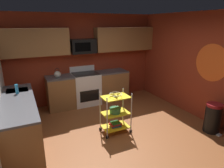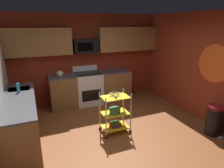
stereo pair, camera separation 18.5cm
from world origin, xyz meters
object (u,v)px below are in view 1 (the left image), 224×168
object	(u,v)px
trash_can	(213,118)
oven_range	(86,88)
microwave	(83,46)
kettle	(57,74)
dish_soap_bottle	(17,89)
mixing_bowl_large	(115,110)
rolling_cart	(116,113)
fruit_bowl	(116,95)
book_stack	(115,124)

from	to	relation	value
trash_can	oven_range	bearing A→B (deg)	125.95
oven_range	microwave	distance (m)	1.23
oven_range	kettle	bearing A→B (deg)	-179.72
dish_soap_bottle	mixing_bowl_large	bearing A→B (deg)	-24.19
microwave	dish_soap_bottle	distance (m)	2.22
oven_range	rolling_cart	distance (m)	1.83
microwave	fruit_bowl	bearing A→B (deg)	-88.06
microwave	fruit_bowl	size ratio (longest dim) A/B	2.57
dish_soap_bottle	trash_can	world-z (taller)	dish_soap_bottle
rolling_cart	fruit_bowl	xyz separation A→B (m)	(0.00, -0.00, 0.42)
oven_range	book_stack	bearing A→B (deg)	-87.96
oven_range	book_stack	world-z (taller)	oven_range
microwave	dish_soap_bottle	xyz separation A→B (m)	(-1.80, -1.10, -0.68)
fruit_bowl	mixing_bowl_large	xyz separation A→B (m)	(-0.01, 0.00, -0.36)
microwave	fruit_bowl	distance (m)	2.11
rolling_cart	fruit_bowl	bearing A→B (deg)	-57.99
microwave	mixing_bowl_large	distance (m)	2.27
rolling_cart	fruit_bowl	world-z (taller)	rolling_cart
mixing_bowl_large	trash_can	world-z (taller)	trash_can
mixing_bowl_large	kettle	xyz separation A→B (m)	(-0.84, 1.83, 0.48)
mixing_bowl_large	dish_soap_bottle	distance (m)	2.10
microwave	rolling_cart	world-z (taller)	microwave
mixing_bowl_large	book_stack	size ratio (longest dim) A/B	0.96
mixing_bowl_large	kettle	size ratio (longest dim) A/B	0.95
mixing_bowl_large	book_stack	world-z (taller)	mixing_bowl_large
oven_range	mixing_bowl_large	bearing A→B (deg)	-88.27
kettle	dish_soap_bottle	xyz separation A→B (m)	(-1.01, -1.00, 0.02)
mixing_bowl_large	trash_can	xyz separation A→B (m)	(1.94, -0.92, -0.19)
rolling_cart	trash_can	world-z (taller)	rolling_cart
oven_range	book_stack	size ratio (longest dim) A/B	4.20
oven_range	kettle	size ratio (longest dim) A/B	4.17
microwave	book_stack	world-z (taller)	microwave
mixing_bowl_large	dish_soap_bottle	bearing A→B (deg)	155.81
microwave	fruit_bowl	world-z (taller)	microwave
trash_can	fruit_bowl	bearing A→B (deg)	154.53
mixing_bowl_large	trash_can	bearing A→B (deg)	-25.36
oven_range	rolling_cart	bearing A→B (deg)	-87.96
rolling_cart	dish_soap_bottle	distance (m)	2.12
microwave	trash_can	bearing A→B (deg)	-55.05
oven_range	rolling_cart	xyz separation A→B (m)	(0.07, -1.83, -0.02)
book_stack	kettle	world-z (taller)	kettle
rolling_cart	fruit_bowl	distance (m)	0.42
oven_range	fruit_bowl	distance (m)	1.88
fruit_bowl	oven_range	bearing A→B (deg)	92.04
oven_range	mixing_bowl_large	size ratio (longest dim) A/B	4.37
oven_range	trash_can	world-z (taller)	oven_range
fruit_bowl	book_stack	bearing A→B (deg)	90.00
trash_can	microwave	bearing A→B (deg)	124.95
mixing_bowl_large	book_stack	xyz separation A→B (m)	(0.01, 0.00, -0.34)
kettle	trash_can	bearing A→B (deg)	-44.63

